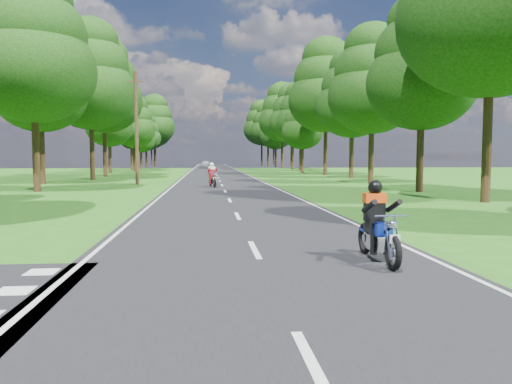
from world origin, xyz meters
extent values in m
plane|color=#2C5814|center=(0.00, 0.00, 0.00)|extent=(160.00, 160.00, 0.00)
cube|color=black|center=(0.00, 50.00, 0.01)|extent=(7.00, 140.00, 0.02)
cube|color=silver|center=(0.00, -4.00, 0.02)|extent=(0.12, 2.00, 0.01)
cube|color=silver|center=(0.00, 2.00, 0.02)|extent=(0.12, 2.00, 0.01)
cube|color=silver|center=(0.00, 8.00, 0.02)|extent=(0.12, 2.00, 0.01)
cube|color=silver|center=(0.00, 14.00, 0.02)|extent=(0.12, 2.00, 0.01)
cube|color=silver|center=(0.00, 20.00, 0.02)|extent=(0.12, 2.00, 0.01)
cube|color=silver|center=(0.00, 26.00, 0.02)|extent=(0.12, 2.00, 0.01)
cube|color=silver|center=(0.00, 32.00, 0.02)|extent=(0.12, 2.00, 0.01)
cube|color=silver|center=(0.00, 38.00, 0.02)|extent=(0.12, 2.00, 0.01)
cube|color=silver|center=(0.00, 44.00, 0.02)|extent=(0.12, 2.00, 0.01)
cube|color=silver|center=(0.00, 50.00, 0.02)|extent=(0.12, 2.00, 0.01)
cube|color=silver|center=(0.00, 56.00, 0.02)|extent=(0.12, 2.00, 0.01)
cube|color=silver|center=(0.00, 62.00, 0.02)|extent=(0.12, 2.00, 0.01)
cube|color=silver|center=(0.00, 68.00, 0.02)|extent=(0.12, 2.00, 0.01)
cube|color=silver|center=(0.00, 74.00, 0.02)|extent=(0.12, 2.00, 0.01)
cube|color=silver|center=(0.00, 80.00, 0.02)|extent=(0.12, 2.00, 0.01)
cube|color=silver|center=(0.00, 86.00, 0.02)|extent=(0.12, 2.00, 0.01)
cube|color=silver|center=(0.00, 92.00, 0.02)|extent=(0.12, 2.00, 0.01)
cube|color=silver|center=(0.00, 98.00, 0.02)|extent=(0.12, 2.00, 0.01)
cube|color=silver|center=(0.00, 104.00, 0.02)|extent=(0.12, 2.00, 0.01)
cube|color=silver|center=(0.00, 110.00, 0.02)|extent=(0.12, 2.00, 0.01)
cube|color=silver|center=(0.00, 116.00, 0.02)|extent=(0.12, 2.00, 0.01)
cube|color=silver|center=(-3.30, 50.00, 0.02)|extent=(0.10, 140.00, 0.01)
cube|color=silver|center=(3.30, 50.00, 0.02)|extent=(0.10, 140.00, 0.01)
cube|color=silver|center=(-3.80, -0.90, 0.02)|extent=(0.50, 0.50, 0.01)
cube|color=silver|center=(-3.80, 0.30, 0.02)|extent=(0.50, 0.50, 0.01)
cylinder|color=black|center=(-10.57, 20.76, 1.96)|extent=(0.40, 0.40, 3.91)
ellipsoid|color=black|center=(-10.57, 20.76, 6.78)|extent=(6.85, 6.85, 5.82)
ellipsoid|color=black|center=(-10.57, 20.76, 8.68)|extent=(5.87, 5.87, 4.99)
ellipsoid|color=black|center=(-10.57, 20.76, 10.59)|extent=(4.40, 4.40, 3.74)
cylinder|color=black|center=(-12.94, 29.18, 1.90)|extent=(0.40, 0.40, 3.79)
ellipsoid|color=black|center=(-12.94, 29.18, 6.57)|extent=(6.64, 6.64, 5.64)
ellipsoid|color=black|center=(-12.94, 29.18, 8.41)|extent=(5.69, 5.69, 4.84)
ellipsoid|color=black|center=(-12.94, 29.18, 10.26)|extent=(4.27, 4.27, 3.63)
cylinder|color=black|center=(-10.82, 35.60, 2.16)|extent=(0.40, 0.40, 4.32)
ellipsoid|color=black|center=(-10.82, 35.60, 7.47)|extent=(7.56, 7.56, 6.42)
ellipsoid|color=black|center=(-10.82, 35.60, 9.58)|extent=(6.48, 6.48, 5.51)
ellipsoid|color=black|center=(-10.82, 35.60, 11.68)|extent=(4.86, 4.86, 4.13)
cylinder|color=black|center=(-11.26, 43.10, 2.20)|extent=(0.40, 0.40, 4.40)
ellipsoid|color=black|center=(-11.26, 43.10, 7.62)|extent=(7.71, 7.71, 6.55)
ellipsoid|color=black|center=(-11.26, 43.10, 9.77)|extent=(6.60, 6.60, 5.61)
ellipsoid|color=black|center=(-11.26, 43.10, 11.92)|extent=(4.95, 4.95, 4.21)
cylinder|color=black|center=(-12.61, 52.78, 1.60)|extent=(0.40, 0.40, 3.20)
ellipsoid|color=black|center=(-12.61, 52.78, 5.54)|extent=(5.60, 5.60, 4.76)
ellipsoid|color=black|center=(-12.61, 52.78, 7.10)|extent=(4.80, 4.80, 4.08)
ellipsoid|color=black|center=(-12.61, 52.78, 8.66)|extent=(3.60, 3.60, 3.06)
cylinder|color=black|center=(-10.75, 60.15, 1.61)|extent=(0.40, 0.40, 3.22)
ellipsoid|color=black|center=(-10.75, 60.15, 5.58)|extent=(5.64, 5.64, 4.79)
ellipsoid|color=black|center=(-10.75, 60.15, 7.15)|extent=(4.83, 4.83, 4.11)
ellipsoid|color=black|center=(-10.75, 60.15, 8.72)|extent=(3.62, 3.62, 3.08)
cylinder|color=black|center=(-12.29, 67.91, 1.80)|extent=(0.40, 0.40, 3.61)
ellipsoid|color=black|center=(-12.29, 67.91, 6.25)|extent=(6.31, 6.31, 5.37)
ellipsoid|color=black|center=(-12.29, 67.91, 8.01)|extent=(5.41, 5.41, 4.60)
ellipsoid|color=black|center=(-12.29, 67.91, 9.76)|extent=(4.06, 4.06, 3.45)
cylinder|color=black|center=(-11.94, 75.74, 1.33)|extent=(0.40, 0.40, 2.67)
ellipsoid|color=black|center=(-11.94, 75.74, 4.62)|extent=(4.67, 4.67, 3.97)
ellipsoid|color=black|center=(-11.94, 75.74, 5.92)|extent=(4.00, 4.00, 3.40)
ellipsoid|color=black|center=(-11.94, 75.74, 7.22)|extent=(3.00, 3.00, 2.55)
cylinder|color=black|center=(-12.18, 84.90, 1.54)|extent=(0.40, 0.40, 3.09)
ellipsoid|color=black|center=(-12.18, 84.90, 5.34)|extent=(5.40, 5.40, 4.59)
ellipsoid|color=black|center=(-12.18, 84.90, 6.85)|extent=(4.63, 4.63, 3.93)
ellipsoid|color=black|center=(-12.18, 84.90, 8.35)|extent=(3.47, 3.47, 2.95)
cylinder|color=black|center=(-11.23, 91.41, 2.24)|extent=(0.40, 0.40, 4.48)
ellipsoid|color=black|center=(-11.23, 91.41, 7.75)|extent=(7.84, 7.84, 6.66)
ellipsoid|color=black|center=(-11.23, 91.41, 9.94)|extent=(6.72, 6.72, 5.71)
ellipsoid|color=black|center=(-11.23, 91.41, 12.12)|extent=(5.04, 5.04, 4.28)
cylinder|color=black|center=(-12.28, 100.39, 2.05)|extent=(0.40, 0.40, 4.09)
ellipsoid|color=black|center=(-12.28, 100.39, 7.09)|extent=(7.16, 7.16, 6.09)
ellipsoid|color=black|center=(-12.28, 100.39, 9.08)|extent=(6.14, 6.14, 5.22)
ellipsoid|color=black|center=(-12.28, 100.39, 11.08)|extent=(4.61, 4.61, 3.92)
cylinder|color=black|center=(11.06, 12.20, 2.28)|extent=(0.40, 0.40, 4.56)
ellipsoid|color=black|center=(11.06, 12.20, 7.89)|extent=(7.98, 7.98, 6.78)
cylinder|color=black|center=(10.92, 18.69, 1.75)|extent=(0.40, 0.40, 3.49)
ellipsoid|color=black|center=(10.92, 18.69, 6.05)|extent=(6.12, 6.12, 5.20)
ellipsoid|color=black|center=(10.92, 18.69, 7.75)|extent=(5.24, 5.24, 4.46)
ellipsoid|color=black|center=(10.92, 18.69, 9.46)|extent=(3.93, 3.93, 3.34)
cylinder|color=black|center=(11.06, 27.58, 1.85)|extent=(0.40, 0.40, 3.69)
ellipsoid|color=black|center=(11.06, 27.58, 6.39)|extent=(6.46, 6.46, 5.49)
ellipsoid|color=black|center=(11.06, 27.58, 8.19)|extent=(5.54, 5.54, 4.71)
ellipsoid|color=black|center=(11.06, 27.58, 9.99)|extent=(4.15, 4.15, 3.53)
cylinder|color=black|center=(12.17, 36.42, 1.87)|extent=(0.40, 0.40, 3.74)
ellipsoid|color=black|center=(12.17, 36.42, 6.48)|extent=(6.55, 6.55, 5.57)
ellipsoid|color=black|center=(12.17, 36.42, 8.31)|extent=(5.62, 5.62, 4.77)
ellipsoid|color=black|center=(12.17, 36.42, 10.13)|extent=(4.21, 4.21, 3.58)
cylinder|color=black|center=(11.72, 44.72, 2.32)|extent=(0.40, 0.40, 4.64)
ellipsoid|color=black|center=(11.72, 44.72, 8.04)|extent=(8.12, 8.12, 6.91)
ellipsoid|color=black|center=(11.72, 44.72, 10.30)|extent=(6.96, 6.96, 5.92)
ellipsoid|color=black|center=(11.72, 44.72, 12.56)|extent=(5.22, 5.22, 4.44)
cylinder|color=black|center=(10.55, 51.92, 1.45)|extent=(0.40, 0.40, 2.91)
ellipsoid|color=black|center=(10.55, 51.92, 5.03)|extent=(5.09, 5.09, 4.33)
ellipsoid|color=black|center=(10.55, 51.92, 6.45)|extent=(4.36, 4.36, 3.71)
ellipsoid|color=black|center=(10.55, 51.92, 7.87)|extent=(3.27, 3.27, 2.78)
cylinder|color=black|center=(11.77, 59.40, 1.94)|extent=(0.40, 0.40, 3.88)
ellipsoid|color=black|center=(11.77, 59.40, 6.71)|extent=(6.78, 6.78, 5.77)
ellipsoid|color=black|center=(11.77, 59.40, 8.60)|extent=(5.81, 5.81, 4.94)
ellipsoid|color=black|center=(11.77, 59.40, 10.49)|extent=(4.36, 4.36, 3.71)
cylinder|color=black|center=(12.10, 67.87, 2.09)|extent=(0.40, 0.40, 4.18)
ellipsoid|color=black|center=(12.10, 67.87, 7.23)|extent=(7.31, 7.31, 6.21)
ellipsoid|color=black|center=(12.10, 67.87, 9.27)|extent=(6.27, 6.27, 5.33)
ellipsoid|color=black|center=(12.10, 67.87, 11.31)|extent=(4.70, 4.70, 4.00)
cylinder|color=black|center=(11.80, 76.83, 2.32)|extent=(0.40, 0.40, 4.63)
ellipsoid|color=black|center=(11.80, 76.83, 8.02)|extent=(8.11, 8.11, 6.89)
ellipsoid|color=black|center=(11.80, 76.83, 10.28)|extent=(6.95, 6.95, 5.91)
ellipsoid|color=black|center=(11.80, 76.83, 12.54)|extent=(5.21, 5.21, 4.43)
cylinder|color=black|center=(11.69, 84.12, 1.68)|extent=(0.40, 0.40, 3.36)
ellipsoid|color=black|center=(11.69, 84.12, 5.82)|extent=(5.88, 5.88, 5.00)
ellipsoid|color=black|center=(11.69, 84.12, 7.46)|extent=(5.04, 5.04, 4.29)
ellipsoid|color=black|center=(11.69, 84.12, 9.10)|extent=(3.78, 3.78, 3.21)
cylinder|color=black|center=(11.14, 91.34, 2.04)|extent=(0.40, 0.40, 4.09)
ellipsoid|color=black|center=(11.14, 91.34, 7.07)|extent=(7.15, 7.15, 6.08)
ellipsoid|color=black|center=(11.14, 91.34, 9.07)|extent=(6.13, 6.13, 5.21)
ellipsoid|color=black|center=(11.14, 91.34, 11.06)|extent=(4.60, 4.60, 3.91)
cylinder|color=black|center=(10.68, 99.10, 2.24)|extent=(0.40, 0.40, 4.48)
ellipsoid|color=black|center=(10.68, 99.10, 7.76)|extent=(7.84, 7.84, 6.66)
ellipsoid|color=black|center=(10.68, 99.10, 9.94)|extent=(6.72, 6.72, 5.71)
ellipsoid|color=black|center=(10.68, 99.10, 12.13)|extent=(5.04, 5.04, 4.28)
cylinder|color=black|center=(-14.00, 110.00, 1.92)|extent=(0.40, 0.40, 3.84)
ellipsoid|color=black|center=(-14.00, 110.00, 6.65)|extent=(6.72, 6.72, 5.71)
ellipsoid|color=black|center=(-14.00, 110.00, 8.52)|extent=(5.76, 5.76, 4.90)
ellipsoid|color=black|center=(-14.00, 110.00, 10.39)|extent=(4.32, 4.32, 3.67)
cylinder|color=black|center=(15.00, 112.00, 2.08)|extent=(0.40, 0.40, 4.16)
ellipsoid|color=black|center=(15.00, 112.00, 7.20)|extent=(7.28, 7.28, 6.19)
ellipsoid|color=black|center=(15.00, 112.00, 9.23)|extent=(6.24, 6.24, 5.30)
ellipsoid|color=black|center=(15.00, 112.00, 11.26)|extent=(4.68, 4.68, 3.98)
cylinder|color=black|center=(-16.00, 95.00, 1.76)|extent=(0.40, 0.40, 3.52)
ellipsoid|color=black|center=(-16.00, 95.00, 6.09)|extent=(6.16, 6.16, 5.24)
ellipsoid|color=black|center=(-16.00, 95.00, 7.81)|extent=(5.28, 5.28, 4.49)
ellipsoid|color=black|center=(-16.00, 95.00, 9.53)|extent=(3.96, 3.96, 3.37)
cylinder|color=black|center=(17.00, 98.00, 2.24)|extent=(0.40, 0.40, 4.48)
ellipsoid|color=black|center=(17.00, 98.00, 7.76)|extent=(7.84, 7.84, 6.66)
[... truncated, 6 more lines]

